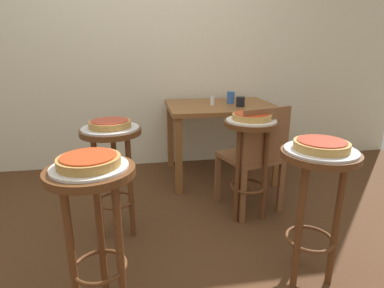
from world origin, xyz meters
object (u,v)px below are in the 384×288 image
Objects in this scene: stool_middle at (316,188)px; cup_near_edge at (240,102)px; serving_plate_leftside at (110,128)px; pizza_rear at (252,116)px; condiment_shaker at (212,101)px; serving_plate_middle at (321,150)px; dining_table at (220,115)px; wooden_chair at (255,155)px; pizza_foreground at (89,161)px; serving_plate_rear at (251,120)px; pizza_leftside at (110,124)px; cup_far_edge at (231,97)px; stool_foreground at (94,210)px; pizza_middle at (321,145)px; stool_rear at (250,148)px; stool_leftside at (113,158)px; serving_plate_foreground at (90,167)px.

stool_middle is 1.43m from cup_near_edge.
pizza_rear reaches higher than serving_plate_leftside.
pizza_rear is 0.83m from condiment_shaker.
dining_table is (-0.11, 1.56, -0.14)m from serving_plate_middle.
wooden_chair is (-0.03, 0.80, -0.29)m from serving_plate_middle.
serving_plate_rear is (1.00, 0.75, -0.03)m from pizza_foreground.
cup_near_edge is at bearing 34.33° from pizza_leftside.
serving_plate_middle is at bearing -88.08° from wooden_chair.
cup_far_edge reaches higher than pizza_leftside.
pizza_middle reaches higher than stool_foreground.
stool_middle is 1.56m from dining_table.
serving_plate_leftside is 0.99m from stool_rear.
pizza_leftside is (0.04, 0.69, 0.23)m from stool_foreground.
pizza_rear is at bearing -97.22° from cup_far_edge.
stool_foreground is 1.11m from stool_middle.
cup_far_edge reaches higher than stool_leftside.
serving_plate_leftside is (0.04, 0.69, -0.03)m from pizza_foreground.
serving_plate_leftside is 1.35m from cup_near_edge.
cup_far_edge is 1.45× the size of condiment_shaker.
cup_far_edge is at bearing 41.63° from stool_leftside.
pizza_rear is 0.71m from cup_near_edge.
pizza_foreground is 1.82m from condiment_shaker.
serving_plate_middle is (1.11, 0.04, -0.03)m from pizza_foreground.
cup_near_edge is at bearing 51.56° from pizza_foreground.
pizza_leftside is 3.36× the size of condiment_shaker.
condiment_shaker is at bearing 97.14° from pizza_middle.
pizza_foreground is 1.41m from wooden_chair.
cup_near_edge is (1.12, 0.76, -0.01)m from pizza_leftside.
serving_plate_middle is at bearing 0.00° from stool_middle.
pizza_leftside reaches higher than stool_leftside.
condiment_shaker is at bearing 45.19° from pizza_leftside.
pizza_leftside is 0.97m from pizza_rear.
cup_far_edge reaches higher than stool_foreground.
stool_leftside is at bearing -26.57° from serving_plate_leftside.
serving_plate_leftside is (-0.00, 0.00, 0.20)m from stool_leftside.
stool_foreground is 0.20m from serving_plate_foreground.
serving_plate_foreground is 0.93× the size of serving_plate_middle.
dining_table is at bearing 93.89° from pizza_middle.
stool_leftside is 0.74× the size of dining_table.
stool_foreground is 2.11× the size of serving_plate_rear.
stool_middle is 8.28× the size of cup_near_edge.
pizza_foreground is at bearing -177.85° from pizza_middle.
serving_plate_foreground and serving_plate_middle have the same top height.
pizza_foreground is at bearing -143.16° from serving_plate_rear.
serving_plate_rear is at bearing -132.35° from wooden_chair.
stool_middle is at bearing -81.69° from serving_plate_rear.
cup_near_edge is at bearing 88.24° from serving_plate_middle.
stool_rear is 2.73× the size of pizza_rear.
cup_near_edge is (0.15, 0.70, -0.01)m from pizza_rear.
serving_plate_foreground is 1.11m from serving_plate_middle.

